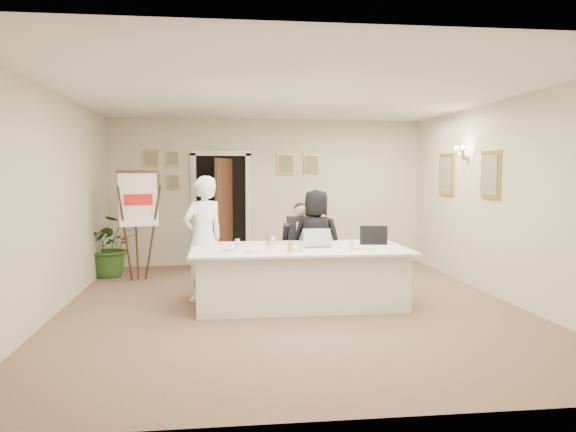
# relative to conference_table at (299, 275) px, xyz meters

# --- Properties ---
(floor) EXTENTS (7.00, 7.00, 0.00)m
(floor) POSITION_rel_conference_table_xyz_m (-0.12, -0.09, -0.39)
(floor) COLOR brown
(floor) RESTS_ON ground
(ceiling) EXTENTS (6.00, 7.00, 0.02)m
(ceiling) POSITION_rel_conference_table_xyz_m (-0.12, -0.09, 2.41)
(ceiling) COLOR white
(ceiling) RESTS_ON wall_back
(wall_back) EXTENTS (6.00, 0.10, 2.80)m
(wall_back) POSITION_rel_conference_table_xyz_m (-0.12, 3.41, 1.01)
(wall_back) COLOR beige
(wall_back) RESTS_ON floor
(wall_front) EXTENTS (6.00, 0.10, 2.80)m
(wall_front) POSITION_rel_conference_table_xyz_m (-0.12, -3.59, 1.01)
(wall_front) COLOR beige
(wall_front) RESTS_ON floor
(wall_left) EXTENTS (0.10, 7.00, 2.80)m
(wall_left) POSITION_rel_conference_table_xyz_m (-3.12, -0.09, 1.01)
(wall_left) COLOR beige
(wall_left) RESTS_ON floor
(wall_right) EXTENTS (0.10, 7.00, 2.80)m
(wall_right) POSITION_rel_conference_table_xyz_m (2.88, -0.09, 1.01)
(wall_right) COLOR beige
(wall_right) RESTS_ON floor
(doorway) EXTENTS (1.14, 0.86, 2.20)m
(doorway) POSITION_rel_conference_table_xyz_m (-1.00, 3.23, 0.65)
(doorway) COLOR black
(doorway) RESTS_ON floor
(pictures_back_wall) EXTENTS (3.40, 0.06, 0.80)m
(pictures_back_wall) POSITION_rel_conference_table_xyz_m (-0.92, 3.38, 1.46)
(pictures_back_wall) COLOR #B8973F
(pictures_back_wall) RESTS_ON wall_back
(pictures_right_wall) EXTENTS (0.06, 2.20, 0.80)m
(pictures_right_wall) POSITION_rel_conference_table_xyz_m (2.85, 1.11, 1.36)
(pictures_right_wall) COLOR #B8973F
(pictures_right_wall) RESTS_ON wall_right
(wall_sconce) EXTENTS (0.20, 0.30, 0.24)m
(wall_sconce) POSITION_rel_conference_table_xyz_m (2.78, 1.11, 1.71)
(wall_sconce) COLOR gold
(wall_sconce) RESTS_ON wall_right
(conference_table) EXTENTS (2.88, 1.53, 0.78)m
(conference_table) POSITION_rel_conference_table_xyz_m (0.00, 0.00, 0.00)
(conference_table) COLOR white
(conference_table) RESTS_ON floor
(seated_man) EXTENTS (0.58, 0.61, 1.33)m
(seated_man) POSITION_rel_conference_table_xyz_m (0.21, 1.22, 0.27)
(seated_man) COLOR black
(seated_man) RESTS_ON floor
(flip_chart) EXTENTS (0.64, 0.47, 1.78)m
(flip_chart) POSITION_rel_conference_table_xyz_m (-2.38, 1.94, 0.43)
(flip_chart) COLOR #341B10
(flip_chart) RESTS_ON floor
(standing_man) EXTENTS (0.76, 0.70, 1.74)m
(standing_man) POSITION_rel_conference_table_xyz_m (-1.28, 0.41, 0.47)
(standing_man) COLOR white
(standing_man) RESTS_ON floor
(standing_woman) EXTENTS (0.88, 0.73, 1.53)m
(standing_woman) POSITION_rel_conference_table_xyz_m (0.38, 0.81, 0.37)
(standing_woman) COLOR black
(standing_woman) RESTS_ON floor
(potted_palm) EXTENTS (1.13, 1.04, 1.07)m
(potted_palm) POSITION_rel_conference_table_xyz_m (-2.92, 2.41, 0.14)
(potted_palm) COLOR #2A511B
(potted_palm) RESTS_ON floor
(laptop) EXTENTS (0.37, 0.38, 0.28)m
(laptop) POSITION_rel_conference_table_xyz_m (0.24, 0.06, 0.52)
(laptop) COLOR #B7BABC
(laptop) RESTS_ON conference_table
(laptop_bag) EXTENTS (0.38, 0.15, 0.26)m
(laptop_bag) POSITION_rel_conference_table_xyz_m (1.09, 0.19, 0.51)
(laptop_bag) COLOR black
(laptop_bag) RESTS_ON conference_table
(paper_stack) EXTENTS (0.32, 0.24, 0.03)m
(paper_stack) POSITION_rel_conference_table_xyz_m (0.83, -0.26, 0.40)
(paper_stack) COLOR white
(paper_stack) RESTS_ON conference_table
(plate_left) EXTENTS (0.26, 0.26, 0.01)m
(plate_left) POSITION_rel_conference_table_xyz_m (-0.95, -0.27, 0.39)
(plate_left) COLOR white
(plate_left) RESTS_ON conference_table
(plate_mid) EXTENTS (0.22, 0.22, 0.01)m
(plate_mid) POSITION_rel_conference_table_xyz_m (-0.67, -0.46, 0.39)
(plate_mid) COLOR white
(plate_mid) RESTS_ON conference_table
(plate_near) EXTENTS (0.22, 0.22, 0.01)m
(plate_near) POSITION_rel_conference_table_xyz_m (-0.15, -0.43, 0.39)
(plate_near) COLOR white
(plate_near) RESTS_ON conference_table
(glass_a) EXTENTS (0.07, 0.07, 0.14)m
(glass_a) POSITION_rel_conference_table_xyz_m (-0.83, -0.12, 0.45)
(glass_a) COLOR silver
(glass_a) RESTS_ON conference_table
(glass_b) EXTENTS (0.07, 0.07, 0.14)m
(glass_b) POSITION_rel_conference_table_xyz_m (-0.02, -0.39, 0.45)
(glass_b) COLOR silver
(glass_b) RESTS_ON conference_table
(glass_c) EXTENTS (0.07, 0.07, 0.14)m
(glass_c) POSITION_rel_conference_table_xyz_m (0.63, -0.38, 0.45)
(glass_c) COLOR silver
(glass_c) RESTS_ON conference_table
(glass_d) EXTENTS (0.08, 0.08, 0.14)m
(glass_d) POSITION_rel_conference_table_xyz_m (-0.33, 0.23, 0.45)
(glass_d) COLOR silver
(glass_d) RESTS_ON conference_table
(oj_glass) EXTENTS (0.08, 0.08, 0.13)m
(oj_glass) POSITION_rel_conference_table_xyz_m (-0.17, -0.41, 0.45)
(oj_glass) COLOR #FFA815
(oj_glass) RESTS_ON conference_table
(steel_jug) EXTENTS (0.11, 0.11, 0.11)m
(steel_jug) POSITION_rel_conference_table_xyz_m (-0.42, -0.17, 0.44)
(steel_jug) COLOR silver
(steel_jug) RESTS_ON conference_table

